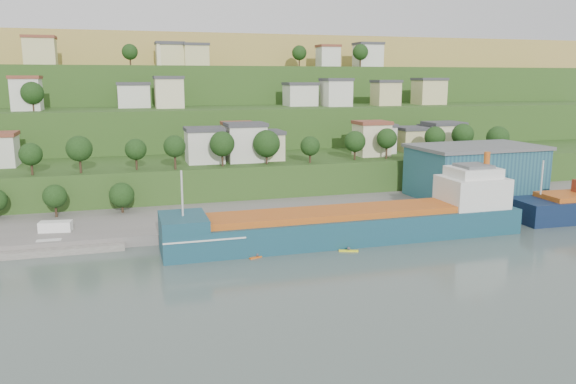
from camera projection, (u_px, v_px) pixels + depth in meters
name	position (u px, v px, depth m)	size (l,w,h in m)	color
ground	(331.00, 255.00, 99.58)	(500.00, 500.00, 0.00)	#475651
quay	(368.00, 212.00, 131.45)	(220.00, 26.00, 4.00)	slate
pebble_beach	(14.00, 246.00, 105.02)	(40.00, 18.00, 2.40)	slate
hillside	(201.00, 147.00, 258.15)	(360.00, 210.51, 96.00)	#284719
cargo_ship_near	(359.00, 225.00, 108.95)	(70.79, 11.44, 18.20)	#164553
warehouse	(475.00, 171.00, 138.55)	(31.70, 20.17, 12.80)	navy
caravan	(56.00, 228.00, 107.58)	(5.91, 2.46, 2.76)	white
dinghy	(49.00, 242.00, 101.87)	(4.28, 1.61, 0.86)	silver
kayak_orange	(257.00, 256.00, 98.26)	(3.08, 1.57, 0.77)	#DD5C13
kayak_yellow	(349.00, 250.00, 101.78)	(3.49, 1.79, 0.87)	yellow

